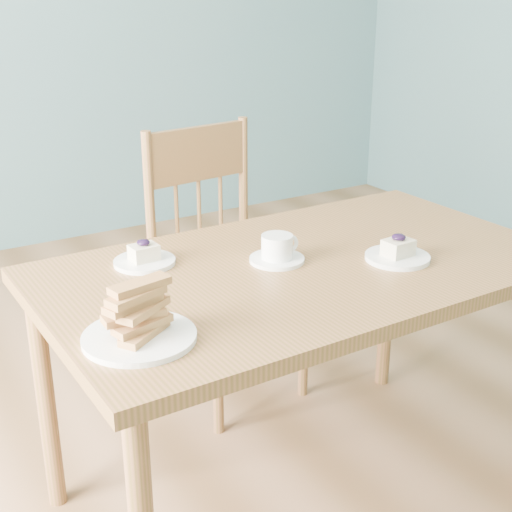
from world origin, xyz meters
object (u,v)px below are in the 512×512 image
at_px(dining_chair, 223,264).
at_px(cheesecake_plate_far, 144,258).
at_px(cheesecake_plate_near, 398,253).
at_px(coffee_cup, 277,250).
at_px(biscotti_plate, 138,322).
at_px(dining_table, 303,288).

distance_m(dining_chair, cheesecake_plate_far, 0.69).
relative_size(dining_chair, cheesecake_plate_near, 5.62).
xyz_separation_m(coffee_cup, biscotti_plate, (-0.50, -0.23, 0.01)).
bearing_deg(biscotti_plate, cheesecake_plate_far, 65.41).
height_order(dining_table, biscotti_plate, biscotti_plate).
distance_m(dining_chair, cheesecake_plate_near, 0.82).
bearing_deg(dining_chair, biscotti_plate, -135.28).
bearing_deg(dining_chair, dining_table, -105.91).
relative_size(dining_table, cheesecake_plate_far, 8.55).
relative_size(dining_table, biscotti_plate, 5.78).
bearing_deg(cheesecake_plate_near, cheesecake_plate_far, 151.16).
bearing_deg(coffee_cup, biscotti_plate, -154.17).
bearing_deg(dining_table, coffee_cup, 137.02).
distance_m(dining_chair, coffee_cup, 0.68).
height_order(dining_chair, biscotti_plate, dining_chair).
bearing_deg(dining_chair, cheesecake_plate_far, -144.78).
bearing_deg(coffee_cup, dining_table, -40.90).
xyz_separation_m(cheesecake_plate_near, coffee_cup, (-0.29, 0.16, 0.01)).
bearing_deg(cheesecake_plate_near, dining_chair, 99.67).
bearing_deg(dining_chair, coffee_cup, -111.54).
relative_size(coffee_cup, biscotti_plate, 0.61).
distance_m(cheesecake_plate_near, coffee_cup, 0.33).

